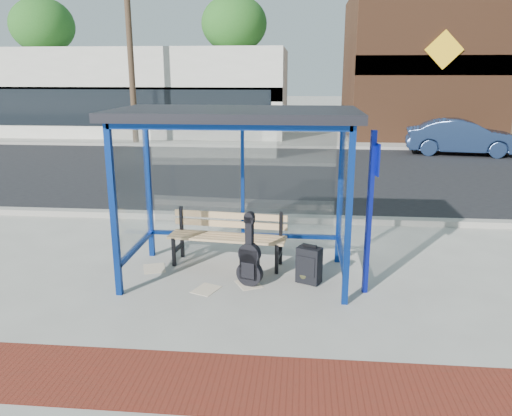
# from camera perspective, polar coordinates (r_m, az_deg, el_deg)

# --- Properties ---
(ground) EXTENTS (120.00, 120.00, 0.00)m
(ground) POSITION_cam_1_polar(r_m,az_deg,el_deg) (7.39, -2.17, -7.83)
(ground) COLOR #B2ADA0
(ground) RESTS_ON ground
(brick_paver_strip) EXTENTS (60.00, 1.00, 0.01)m
(brick_paver_strip) POSITION_cam_1_polar(r_m,az_deg,el_deg) (5.13, -6.18, -19.10)
(brick_paver_strip) COLOR maroon
(brick_paver_strip) RESTS_ON ground
(curb_near) EXTENTS (60.00, 0.25, 0.12)m
(curb_near) POSITION_cam_1_polar(r_m,az_deg,el_deg) (10.09, -0.03, -1.10)
(curb_near) COLOR gray
(curb_near) RESTS_ON ground
(street_asphalt) EXTENTS (60.00, 10.00, 0.00)m
(street_asphalt) POSITION_cam_1_polar(r_m,az_deg,el_deg) (15.05, 1.81, 4.11)
(street_asphalt) COLOR black
(street_asphalt) RESTS_ON ground
(curb_far) EXTENTS (60.00, 0.25, 0.12)m
(curb_far) POSITION_cam_1_polar(r_m,az_deg,el_deg) (20.07, 2.75, 7.05)
(curb_far) COLOR gray
(curb_far) RESTS_ON ground
(far_sidewalk) EXTENTS (60.00, 4.00, 0.01)m
(far_sidewalk) POSITION_cam_1_polar(r_m,az_deg,el_deg) (21.95, 2.98, 7.60)
(far_sidewalk) COLOR #B2ADA0
(far_sidewalk) RESTS_ON ground
(bus_shelter) EXTENTS (3.30, 1.80, 2.42)m
(bus_shelter) POSITION_cam_1_polar(r_m,az_deg,el_deg) (6.93, -2.26, 8.39)
(bus_shelter) COLOR navy
(bus_shelter) RESTS_ON ground
(storefront_white) EXTENTS (18.00, 6.04, 4.00)m
(storefront_white) POSITION_cam_1_polar(r_m,az_deg,el_deg) (26.66, -16.86, 12.62)
(storefront_white) COLOR silver
(storefront_white) RESTS_ON ground
(storefront_brown) EXTENTS (10.00, 7.08, 6.40)m
(storefront_brown) POSITION_cam_1_polar(r_m,az_deg,el_deg) (26.22, 21.83, 14.81)
(storefront_brown) COLOR #59331E
(storefront_brown) RESTS_ON ground
(tree_left) EXTENTS (3.60, 3.60, 7.03)m
(tree_left) POSITION_cam_1_polar(r_m,az_deg,el_deg) (32.49, -23.23, 18.53)
(tree_left) COLOR #4C3826
(tree_left) RESTS_ON ground
(tree_mid) EXTENTS (3.60, 3.60, 7.03)m
(tree_mid) POSITION_cam_1_polar(r_m,az_deg,el_deg) (29.12, -2.51, 20.20)
(tree_mid) COLOR #4C3826
(tree_mid) RESTS_ON ground
(utility_pole_west) EXTENTS (1.60, 0.24, 8.00)m
(utility_pole_west) POSITION_cam_1_polar(r_m,az_deg,el_deg) (21.33, -14.24, 18.00)
(utility_pole_west) COLOR #4C3826
(utility_pole_west) RESTS_ON ground
(bench) EXTENTS (1.84, 0.61, 0.85)m
(bench) POSITION_cam_1_polar(r_m,az_deg,el_deg) (7.72, -3.20, -3.00)
(bench) COLOR black
(bench) RESTS_ON ground
(guitar_bag) EXTENTS (0.38, 0.21, 1.01)m
(guitar_bag) POSITION_cam_1_polar(r_m,az_deg,el_deg) (6.96, -0.74, -6.05)
(guitar_bag) COLOR black
(guitar_bag) RESTS_ON ground
(suitcase) EXTENTS (0.39, 0.33, 0.58)m
(suitcase) POSITION_cam_1_polar(r_m,az_deg,el_deg) (7.12, 6.07, -6.51)
(suitcase) COLOR black
(suitcase) RESTS_ON ground
(backpack) EXTENTS (0.37, 0.35, 0.37)m
(backpack) POSITION_cam_1_polar(r_m,az_deg,el_deg) (7.21, 5.87, -7.02)
(backpack) COLOR #2C2D19
(backpack) RESTS_ON ground
(sign_post) EXTENTS (0.11, 0.27, 2.20)m
(sign_post) POSITION_cam_1_polar(r_m,az_deg,el_deg) (6.65, 12.93, 0.40)
(sign_post) COLOR #0C188E
(sign_post) RESTS_ON ground
(newspaper_a) EXTENTS (0.44, 0.49, 0.01)m
(newspaper_a) POSITION_cam_1_polar(r_m,az_deg,el_deg) (7.83, -11.54, -6.78)
(newspaper_a) COLOR white
(newspaper_a) RESTS_ON ground
(newspaper_b) EXTENTS (0.41, 0.45, 0.01)m
(newspaper_b) POSITION_cam_1_polar(r_m,az_deg,el_deg) (7.00, -5.71, -9.25)
(newspaper_b) COLOR white
(newspaper_b) RESTS_ON ground
(newspaper_c) EXTENTS (0.44, 0.47, 0.01)m
(newspaper_c) POSITION_cam_1_polar(r_m,az_deg,el_deg) (7.13, -0.84, -8.70)
(newspaper_c) COLOR white
(newspaper_c) RESTS_ON ground
(parked_car) EXTENTS (4.04, 1.88, 1.28)m
(parked_car) POSITION_cam_1_polar(r_m,az_deg,el_deg) (19.74, 22.48, 7.49)
(parked_car) COLOR #1B2C4E
(parked_car) RESTS_ON ground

